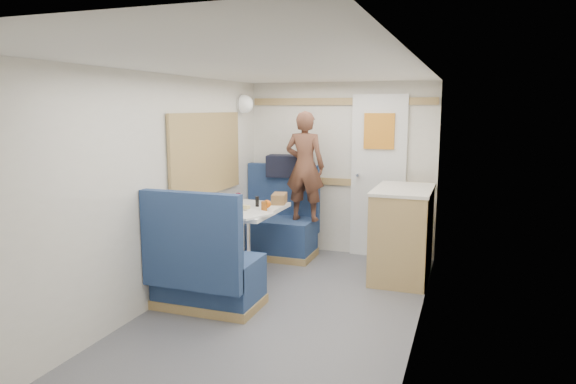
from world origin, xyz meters
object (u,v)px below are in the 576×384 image
at_px(tray, 251,215).
at_px(bread_loaf, 279,198).
at_px(person, 305,166).
at_px(salt_grinder, 238,203).
at_px(tumbler_left, 227,205).
at_px(cheese_block, 245,207).
at_px(orange_fruit, 267,204).
at_px(dinette_table, 246,223).
at_px(bench_near, 205,275).
at_px(bench_far, 277,230).
at_px(pepper_grinder, 257,201).
at_px(wine_glass, 238,197).
at_px(duffel_bag, 290,166).
at_px(dome_light, 244,104).
at_px(galley_counter, 402,232).
at_px(beer_glass, 264,206).

relative_size(tray, bread_loaf, 1.46).
xyz_separation_m(person, salt_grinder, (-0.44, -0.84, -0.29)).
height_order(person, tumbler_left, person).
bearing_deg(cheese_block, tumbler_left, -162.06).
relative_size(orange_fruit, bread_loaf, 0.32).
distance_m(dinette_table, tumbler_left, 0.29).
bearing_deg(tray, bench_near, -108.80).
bearing_deg(person, cheese_block, 72.08).
distance_m(bench_far, pepper_grinder, 0.88).
bearing_deg(bench_far, orange_fruit, -75.52).
distance_m(orange_fruit, cheese_block, 0.22).
height_order(dinette_table, salt_grinder, salt_grinder).
bearing_deg(wine_glass, pepper_grinder, 60.50).
distance_m(bench_far, duffel_bag, 0.77).
relative_size(bench_far, duffel_bag, 1.98).
relative_size(dome_light, wine_glass, 1.19).
bearing_deg(dome_light, galley_counter, -9.18).
relative_size(person, duffel_bag, 2.32).
bearing_deg(cheese_block, bench_near, -92.45).
xyz_separation_m(dome_light, salt_grinder, (0.29, -0.84, -0.98)).
xyz_separation_m(cheese_block, wine_glass, (-0.08, 0.02, 0.09)).
xyz_separation_m(duffel_bag, pepper_grinder, (0.00, -1.00, -0.26)).
bearing_deg(tray, wine_glass, 135.01).
bearing_deg(person, tray, 82.48).
relative_size(person, salt_grinder, 12.43).
height_order(bench_far, dome_light, dome_light).
xyz_separation_m(duffel_bag, salt_grinder, (-0.17, -1.11, -0.26)).
relative_size(dome_light, person, 0.16).
bearing_deg(wine_glass, tray, -44.99).
bearing_deg(bench_near, galley_counter, 43.94).
bearing_deg(duffel_bag, beer_glass, -91.02).
xyz_separation_m(bench_near, duffel_bag, (0.07, 1.98, 0.73)).
bearing_deg(salt_grinder, bread_loaf, 47.26).
relative_size(bench_far, cheese_block, 11.26).
bearing_deg(dome_light, cheese_block, -66.13).
bearing_deg(cheese_block, pepper_grinder, 81.46).
bearing_deg(wine_glass, bench_near, -86.45).
relative_size(dome_light, galley_counter, 0.22).
xyz_separation_m(orange_fruit, tumbler_left, (-0.36, -0.15, -0.00)).
relative_size(dome_light, bread_loaf, 0.80).
height_order(orange_fruit, bread_loaf, bread_loaf).
bearing_deg(bench_far, salt_grinder, -96.65).
bearing_deg(tray, dinette_table, 120.54).
bearing_deg(bread_loaf, person, 76.20).
height_order(bench_near, tray, bench_near).
bearing_deg(dinette_table, duffel_bag, 86.65).
relative_size(bench_far, tumbler_left, 9.68).
distance_m(dome_light, galley_counter, 2.28).
height_order(dinette_table, tumbler_left, tumbler_left).
bearing_deg(beer_glass, duffel_bag, 97.31).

